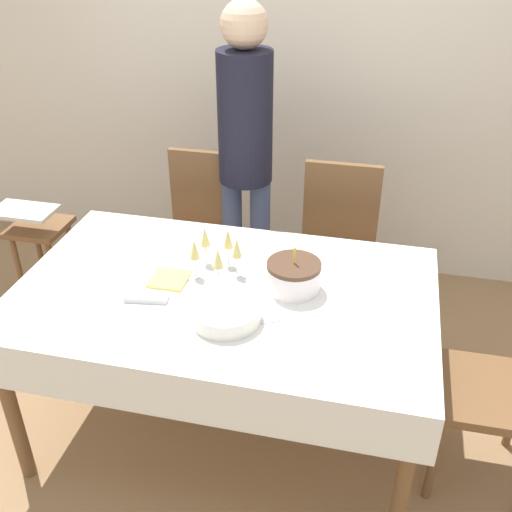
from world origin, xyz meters
TOP-DOWN VIEW (x-y plane):
  - ground_plane at (0.00, 0.00)m, footprint 12.00×12.00m
  - wall_back at (0.00, 1.62)m, footprint 8.00×0.05m
  - dining_table at (0.00, 0.00)m, footprint 1.69×1.05m
  - dining_chair_far_left at (-0.37, 0.84)m, footprint 0.42×0.42m
  - dining_chair_far_right at (0.37, 0.84)m, footprint 0.42×0.42m
  - birthday_cake at (0.27, 0.07)m, footprint 0.22×0.22m
  - champagne_tray at (-0.05, 0.11)m, footprint 0.28×0.28m
  - plate_stack_main at (0.06, -0.19)m, footprint 0.27×0.27m
  - cake_knife at (0.27, -0.14)m, footprint 0.27×0.16m
  - fork_pile at (-0.28, -0.14)m, footprint 0.18×0.08m
  - napkin_pile at (-0.24, 0.01)m, footprint 0.15×0.15m
  - person_standing at (-0.14, 0.93)m, footprint 0.28×0.28m
  - high_chair at (-1.27, 0.66)m, footprint 0.33×0.35m

SIDE VIEW (x-z plane):
  - ground_plane at x=0.00m, z-range 0.00..0.00m
  - high_chair at x=-1.27m, z-range 0.13..0.84m
  - dining_chair_far_left at x=-0.37m, z-range 0.05..1.03m
  - dining_chair_far_right at x=0.37m, z-range 0.05..1.03m
  - dining_table at x=0.00m, z-range 0.29..1.07m
  - cake_knife at x=0.27m, z-range 0.78..0.78m
  - napkin_pile at x=-0.24m, z-range 0.78..0.79m
  - fork_pile at x=-0.28m, z-range 0.78..0.80m
  - plate_stack_main at x=0.06m, z-range 0.78..0.84m
  - birthday_cake at x=0.27m, z-range 0.74..0.94m
  - champagne_tray at x=-0.05m, z-range 0.77..0.95m
  - person_standing at x=-0.14m, z-range 0.19..1.93m
  - wall_back at x=0.00m, z-range 0.00..2.70m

